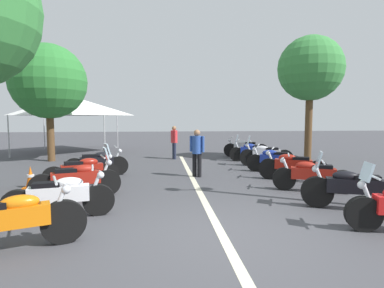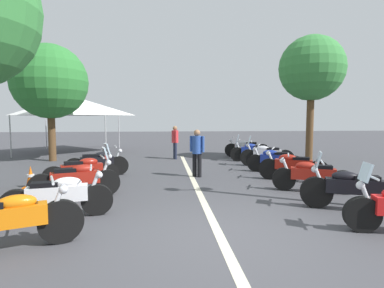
{
  "view_description": "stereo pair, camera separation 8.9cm",
  "coord_description": "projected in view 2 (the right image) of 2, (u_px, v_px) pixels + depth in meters",
  "views": [
    {
      "loc": [
        -4.84,
        0.99,
        1.94
      ],
      "look_at": [
        4.95,
        0.0,
        1.1
      ],
      "focal_mm": 28.55,
      "sensor_mm": 36.0,
      "label": 1
    },
    {
      "loc": [
        -4.84,
        0.9,
        1.94
      ],
      "look_at": [
        4.95,
        0.0,
        1.1
      ],
      "focal_mm": 28.55,
      "sensor_mm": 36.0,
      "label": 2
    }
  ],
  "objects": [
    {
      "name": "motorcycle_right_row_7",
      "position": [
        247.0,
        148.0,
        15.15
      ],
      "size": [
        1.0,
        2.12,
        1.02
      ],
      "rotation": [
        0.0,
        0.0,
        1.21
      ],
      "color": "black",
      "rests_on": "ground_plane"
    },
    {
      "name": "roadside_tree_1",
      "position": [
        312.0,
        69.0,
        13.7
      ],
      "size": [
        2.91,
        2.91,
        5.63
      ],
      "color": "brown",
      "rests_on": "ground_plane"
    },
    {
      "name": "motorcycle_left_row_0",
      "position": [
        5.0,
        220.0,
        4.39
      ],
      "size": [
        1.01,
        2.09,
        1.02
      ],
      "rotation": [
        0.0,
        0.0,
        -1.19
      ],
      "color": "black",
      "rests_on": "ground_plane"
    },
    {
      "name": "motorcycle_right_row_3",
      "position": [
        293.0,
        166.0,
        9.45
      ],
      "size": [
        1.09,
        1.96,
        1.01
      ],
      "rotation": [
        0.0,
        0.0,
        1.12
      ],
      "color": "black",
      "rests_on": "ground_plane"
    },
    {
      "name": "bystander_3",
      "position": [
        175.0,
        140.0,
        14.48
      ],
      "size": [
        0.52,
        0.32,
        1.57
      ],
      "rotation": [
        0.0,
        0.0,
        4.88
      ],
      "color": "#1E2338",
      "rests_on": "ground_plane"
    },
    {
      "name": "motorcycle_left_row_1",
      "position": [
        59.0,
        195.0,
        5.88
      ],
      "size": [
        0.73,
        2.04,
        0.99
      ],
      "rotation": [
        0.0,
        0.0,
        -1.35
      ],
      "color": "black",
      "rests_on": "ground_plane"
    },
    {
      "name": "motorcycle_left_row_4",
      "position": [
        98.0,
        163.0,
        10.22
      ],
      "size": [
        0.78,
        2.03,
        1.0
      ],
      "rotation": [
        0.0,
        0.0,
        -1.32
      ],
      "color": "black",
      "rests_on": "ground_plane"
    },
    {
      "name": "event_tent",
      "position": [
        71.0,
        106.0,
        17.22
      ],
      "size": [
        5.06,
        5.06,
        3.2
      ],
      "color": "white",
      "rests_on": "ground_plane"
    },
    {
      "name": "motorcycle_left_row_2",
      "position": [
        77.0,
        179.0,
        7.38
      ],
      "size": [
        0.92,
        2.05,
        1.22
      ],
      "rotation": [
        0.0,
        0.0,
        -1.24
      ],
      "color": "black",
      "rests_on": "ground_plane"
    },
    {
      "name": "lane_centre_stripe",
      "position": [
        197.0,
        189.0,
        8.38
      ],
      "size": [
        14.5,
        0.16,
        0.01
      ],
      "primitive_type": "cube",
      "color": "beige",
      "rests_on": "ground_plane"
    },
    {
      "name": "motorcycle_right_row_1",
      "position": [
        352.0,
        188.0,
        6.38
      ],
      "size": [
        1.02,
        2.02,
        1.23
      ],
      "rotation": [
        0.0,
        0.0,
        1.17
      ],
      "color": "black",
      "rests_on": "ground_plane"
    },
    {
      "name": "roadside_tree_0",
      "position": [
        50.0,
        82.0,
        13.59
      ],
      "size": [
        3.3,
        3.3,
        5.22
      ],
      "color": "brown",
      "rests_on": "ground_plane"
    },
    {
      "name": "motorcycle_right_row_5",
      "position": [
        266.0,
        154.0,
        12.31
      ],
      "size": [
        0.85,
        2.1,
        1.23
      ],
      "rotation": [
        0.0,
        0.0,
        1.32
      ],
      "color": "black",
      "rests_on": "ground_plane"
    },
    {
      "name": "motorcycle_right_row_2",
      "position": [
        312.0,
        175.0,
        7.99
      ],
      "size": [
        1.0,
        1.97,
        0.99
      ],
      "rotation": [
        0.0,
        0.0,
        1.19
      ],
      "color": "black",
      "rests_on": "ground_plane"
    },
    {
      "name": "motorcycle_right_row_4",
      "position": [
        275.0,
        160.0,
        10.89
      ],
      "size": [
        1.0,
        1.88,
        0.99
      ],
      "rotation": [
        0.0,
        0.0,
        1.16
      ],
      "color": "black",
      "rests_on": "ground_plane"
    },
    {
      "name": "bystander_1",
      "position": [
        197.0,
        149.0,
        10.04
      ],
      "size": [
        0.33,
        0.46,
        1.57
      ],
      "rotation": [
        0.0,
        0.0,
        5.71
      ],
      "color": "black",
      "rests_on": "ground_plane"
    },
    {
      "name": "motorcycle_right_row_6",
      "position": [
        254.0,
        151.0,
        13.62
      ],
      "size": [
        0.87,
        2.11,
        1.21
      ],
      "rotation": [
        0.0,
        0.0,
        1.31
      ],
      "color": "black",
      "rests_on": "ground_plane"
    },
    {
      "name": "ground_plane",
      "position": [
        219.0,
        236.0,
        5.04
      ],
      "size": [
        80.0,
        80.0,
        0.0
      ],
      "primitive_type": "plane",
      "color": "#424247"
    },
    {
      "name": "motorcycle_left_row_3",
      "position": [
        83.0,
        170.0,
        8.68
      ],
      "size": [
        1.01,
        1.99,
        1.2
      ],
      "rotation": [
        0.0,
        0.0,
        -1.17
      ],
      "color": "black",
      "rests_on": "ground_plane"
    },
    {
      "name": "traffic_cone_1",
      "position": [
        31.0,
        177.0,
        8.52
      ],
      "size": [
        0.36,
        0.36,
        0.61
      ],
      "color": "orange",
      "rests_on": "ground_plane"
    }
  ]
}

